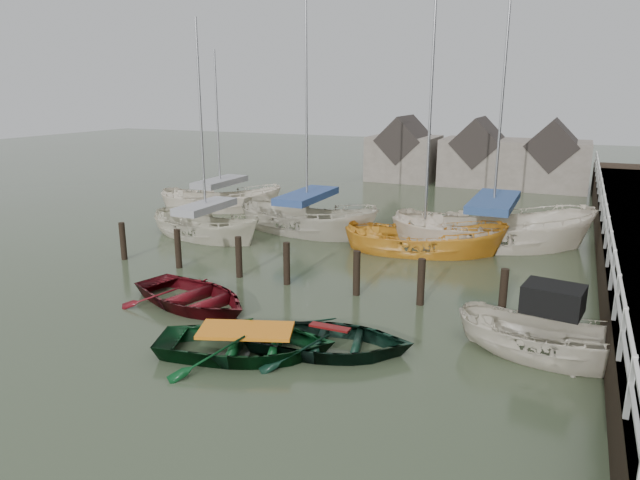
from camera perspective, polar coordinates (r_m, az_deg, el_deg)
The scene contains 12 objects.
ground at distance 15.57m, azimuth -4.51°, elevation -8.35°, with size 120.00×120.00×0.00m, color #343D27.
mooring_pilings at distance 18.37m, azimuth -3.11°, elevation -3.00°, with size 13.72×0.22×1.80m.
far_sheds at distance 39.23m, azimuth 15.27°, elevation 8.10°, with size 14.00×4.08×4.39m.
rowboat_red at distance 17.17m, azimuth -12.59°, elevation -6.41°, with size 2.99×4.19×0.87m, color #500B11.
rowboat_green at distance 13.96m, azimuth -7.34°, elevation -11.30°, with size 3.03×4.24×0.88m, color black.
rowboat_dkgreen at distance 14.01m, azimuth 0.98°, elevation -11.06°, with size 2.85×4.00×0.83m, color black.
motorboat at distance 14.64m, azimuth 21.74°, elevation -10.59°, with size 4.53×2.27×2.58m.
sailboat_a at distance 24.75m, azimuth -11.24°, elevation 0.39°, with size 6.06×3.17×9.95m.
sailboat_b at distance 25.25m, azimuth -1.29°, elevation 0.95°, with size 7.43×3.84×11.27m.
sailboat_c at distance 22.47m, azimuth 10.31°, elevation -1.17°, with size 6.53×3.54×10.57m.
sailboat_d at distance 24.00m, azimuth 16.70°, elevation -0.42°, with size 8.49×5.32×12.76m.
sailboat_e at distance 30.37m, azimuth -9.84°, elevation 3.12°, with size 6.78×4.43×9.24m.
Camera 1 is at (6.96, -12.51, 6.12)m, focal length 32.00 mm.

